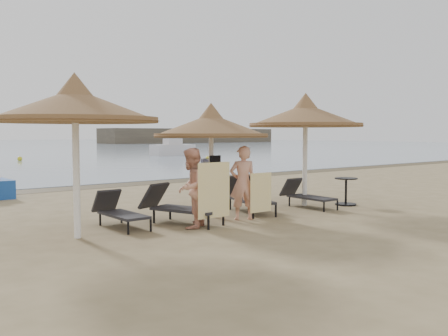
# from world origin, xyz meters

# --- Properties ---
(ground) EXTENTS (160.00, 160.00, 0.00)m
(ground) POSITION_xyz_m (0.00, 0.00, 0.00)
(ground) COLOR #917E58
(ground) RESTS_ON ground
(wet_sand_strip) EXTENTS (200.00, 1.60, 0.01)m
(wet_sand_strip) POSITION_xyz_m (0.00, 9.40, 0.00)
(wet_sand_strip) COLOR #4D422C
(wet_sand_strip) RESTS_ON ground
(palapa_left) EXTENTS (3.22, 3.22, 3.19)m
(palapa_left) POSITION_xyz_m (-3.02, 0.79, 2.54)
(palapa_left) COLOR white
(palapa_left) RESTS_ON ground
(palapa_center) EXTENTS (2.79, 2.79, 2.77)m
(palapa_center) POSITION_xyz_m (0.50, 1.12, 2.20)
(palapa_center) COLOR white
(palapa_center) RESTS_ON ground
(palapa_right) EXTENTS (3.18, 3.18, 3.15)m
(palapa_right) POSITION_xyz_m (3.70, 0.99, 2.51)
(palapa_right) COLOR white
(palapa_right) RESTS_ON ground
(lounger_far_left) EXTENTS (0.58, 1.73, 0.77)m
(lounger_far_left) POSITION_xyz_m (-1.85, 1.38, 0.35)
(lounger_far_left) COLOR black
(lounger_far_left) RESTS_ON ground
(lounger_near_left) EXTENTS (1.27, 2.07, 0.88)m
(lounger_near_left) POSITION_xyz_m (-0.61, 0.95, 0.40)
(lounger_near_left) COLOR black
(lounger_near_left) RESTS_ON ground
(lounger_near_right) EXTENTS (1.24, 2.10, 0.89)m
(lounger_near_right) POSITION_xyz_m (1.74, 1.22, 0.40)
(lounger_near_right) COLOR black
(lounger_near_right) RESTS_ON ground
(lounger_far_right) EXTENTS (0.65, 1.74, 0.77)m
(lounger_far_right) POSITION_xyz_m (3.52, 0.79, 0.34)
(lounger_far_right) COLOR black
(lounger_far_right) RESTS_ON ground
(side_table) EXTENTS (0.64, 0.64, 0.77)m
(side_table) POSITION_xyz_m (4.70, 0.34, 0.36)
(side_table) COLOR black
(side_table) RESTS_ON ground
(person_left) EXTENTS (1.09, 1.04, 2.00)m
(person_left) POSITION_xyz_m (-0.69, 0.25, 1.00)
(person_left) COLOR #E49E80
(person_left) RESTS_ON ground
(person_right) EXTENTS (1.10, 0.95, 2.02)m
(person_right) POSITION_xyz_m (0.83, 0.33, 1.01)
(person_right) COLOR #E49E80
(person_right) RESTS_ON ground
(towel_left) EXTENTS (0.85, 0.02, 1.19)m
(towel_left) POSITION_xyz_m (-0.34, -0.10, 0.82)
(towel_left) COLOR yellow
(towel_left) RESTS_ON ground
(towel_right) EXTENTS (0.67, 0.02, 0.93)m
(towel_right) POSITION_xyz_m (1.18, 0.08, 0.64)
(towel_right) COLOR yellow
(towel_right) RESTS_ON ground
(bag_patterned) EXTENTS (0.30, 0.12, 0.37)m
(bag_patterned) POSITION_xyz_m (0.50, 1.30, 1.23)
(bag_patterned) COLOR silver
(bag_patterned) RESTS_ON ground
(bag_dark) EXTENTS (0.28, 0.10, 0.39)m
(bag_dark) POSITION_xyz_m (0.50, 0.96, 1.31)
(bag_dark) COLOR black
(bag_dark) RESTS_ON ground
(buoy_mid) EXTENTS (0.35, 0.35, 0.35)m
(buoy_mid) POSITION_xyz_m (4.24, 29.14, 0.17)
(buoy_mid) COLOR yellow
(buoy_mid) RESTS_ON ground
(buoy_right) EXTENTS (0.33, 0.33, 0.33)m
(buoy_right) POSITION_xyz_m (15.42, 21.22, 0.17)
(buoy_right) COLOR yellow
(buoy_right) RESTS_ON ground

